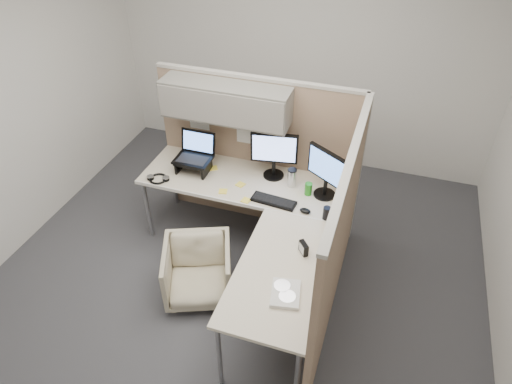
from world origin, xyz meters
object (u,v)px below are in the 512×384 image
(keyboard, at_px, (274,201))
(office_chair, at_px, (198,269))
(desk, at_px, (254,215))
(monitor_left, at_px, (274,152))

(keyboard, bearing_deg, office_chair, -125.40)
(desk, bearing_deg, monitor_left, 89.40)
(monitor_left, height_order, keyboard, monitor_left)
(office_chair, distance_m, monitor_left, 1.27)
(desk, distance_m, keyboard, 0.22)
(office_chair, xyz_separation_m, monitor_left, (0.39, 0.98, 0.71))
(desk, height_order, keyboard, keyboard)
(desk, height_order, monitor_left, monitor_left)
(desk, distance_m, monitor_left, 0.65)
(desk, height_order, office_chair, desk)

